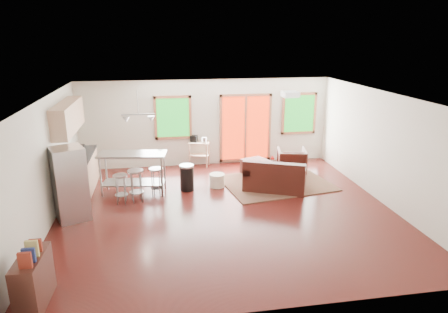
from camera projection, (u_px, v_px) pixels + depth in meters
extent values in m
cube|color=#340E0C|center=(226.00, 211.00, 9.11)|extent=(7.50, 7.00, 0.02)
cube|color=silver|center=(226.00, 96.00, 8.34)|extent=(7.50, 7.00, 0.02)
cube|color=beige|center=(206.00, 123.00, 12.04)|extent=(7.50, 0.02, 2.60)
cube|color=beige|center=(45.00, 165.00, 8.13)|extent=(0.02, 7.00, 2.60)
cube|color=beige|center=(385.00, 148.00, 9.32)|extent=(0.02, 7.00, 2.60)
cube|color=beige|center=(270.00, 230.00, 5.42)|extent=(7.50, 0.02, 2.60)
cube|color=#115415|center=(173.00, 118.00, 11.77)|extent=(0.94, 0.02, 1.14)
cube|color=brown|center=(172.00, 97.00, 11.59)|extent=(1.10, 0.05, 0.08)
cube|color=brown|center=(174.00, 138.00, 11.95)|extent=(1.10, 0.05, 0.08)
cube|color=brown|center=(155.00, 118.00, 11.69)|extent=(0.08, 0.05, 1.30)
cube|color=brown|center=(190.00, 117.00, 11.85)|extent=(0.08, 0.05, 1.30)
cube|color=#AD2109|center=(245.00, 128.00, 12.24)|extent=(1.44, 0.02, 1.94)
cube|color=brown|center=(246.00, 95.00, 11.94)|extent=(1.60, 0.05, 0.08)
cube|color=brown|center=(245.00, 159.00, 12.53)|extent=(1.60, 0.05, 0.08)
cube|color=brown|center=(221.00, 129.00, 12.12)|extent=(0.08, 0.05, 2.10)
cube|color=brown|center=(269.00, 127.00, 12.36)|extent=(0.08, 0.05, 2.10)
cube|color=brown|center=(245.00, 128.00, 12.24)|extent=(0.08, 0.05, 1.94)
cube|color=#115415|center=(299.00, 114.00, 12.39)|extent=(0.94, 0.02, 1.14)
cube|color=brown|center=(300.00, 94.00, 12.21)|extent=(1.10, 0.05, 0.08)
cube|color=brown|center=(298.00, 133.00, 12.57)|extent=(1.10, 0.05, 0.08)
cube|color=brown|center=(283.00, 114.00, 12.31)|extent=(0.08, 0.05, 1.30)
cube|color=brown|center=(315.00, 113.00, 12.47)|extent=(0.08, 0.05, 1.30)
cube|color=#485734|center=(276.00, 183.00, 10.76)|extent=(3.06, 2.54, 0.03)
cube|color=black|center=(275.00, 181.00, 10.31)|extent=(1.76, 1.42, 0.43)
cube|color=black|center=(274.00, 170.00, 9.88)|extent=(1.50, 0.80, 0.39)
cube|color=black|center=(249.00, 168.00, 10.38)|extent=(0.54, 0.89, 0.16)
cube|color=black|center=(302.00, 172.00, 10.07)|extent=(0.54, 0.89, 0.16)
cube|color=black|center=(262.00, 169.00, 10.36)|extent=(0.81, 0.77, 0.12)
cube|color=black|center=(289.00, 171.00, 10.20)|extent=(0.81, 0.77, 0.12)
cube|color=#341812|center=(285.00, 166.00, 11.04)|extent=(1.02, 0.69, 0.04)
cube|color=#341812|center=(274.00, 176.00, 10.80)|extent=(0.06, 0.06, 0.34)
cube|color=#341812|center=(301.00, 174.00, 11.02)|extent=(0.06, 0.06, 0.34)
cube|color=#341812|center=(268.00, 172.00, 11.18)|extent=(0.06, 0.06, 0.34)
cube|color=#341812|center=(294.00, 169.00, 11.40)|extent=(0.06, 0.06, 0.34)
imported|color=black|center=(292.00, 160.00, 11.46)|extent=(0.91, 0.87, 0.80)
cube|color=black|center=(256.00, 167.00, 11.38)|extent=(0.85, 0.85, 0.44)
cylinder|color=silver|center=(217.00, 180.00, 10.49)|extent=(0.48, 0.48, 0.35)
imported|color=silver|center=(272.00, 164.00, 10.85)|extent=(0.19, 0.20, 0.17)
sphere|color=red|center=(273.00, 159.00, 10.83)|extent=(0.07, 0.07, 0.06)
sphere|color=red|center=(272.00, 158.00, 10.78)|extent=(0.07, 0.07, 0.06)
sphere|color=red|center=(272.00, 157.00, 10.83)|extent=(0.07, 0.07, 0.06)
imported|color=maroon|center=(287.00, 161.00, 10.88)|extent=(0.21, 0.09, 0.29)
cube|color=tan|center=(80.00, 176.00, 10.03)|extent=(0.60, 2.20, 0.90)
cube|color=black|center=(78.00, 158.00, 9.89)|extent=(0.64, 2.24, 0.04)
cube|color=tan|center=(68.00, 117.00, 9.57)|extent=(0.36, 2.20, 0.70)
cylinder|color=#B7BABC|center=(73.00, 159.00, 9.39)|extent=(0.12, 0.12, 0.18)
cube|color=black|center=(80.00, 149.00, 10.24)|extent=(0.22, 0.18, 0.20)
cube|color=#B7BABC|center=(70.00, 184.00, 8.48)|extent=(0.84, 0.83, 1.61)
cube|color=gray|center=(85.00, 181.00, 8.65)|extent=(0.25, 0.55, 1.57)
cylinder|color=gray|center=(88.00, 178.00, 8.46)|extent=(0.03, 0.03, 1.07)
cylinder|color=gray|center=(83.00, 173.00, 8.77)|extent=(0.03, 0.03, 1.07)
cube|color=#B7BABC|center=(132.00, 154.00, 9.84)|extent=(1.73, 0.90, 0.04)
cube|color=gray|center=(134.00, 182.00, 10.06)|extent=(1.61, 0.80, 0.03)
cylinder|color=gray|center=(101.00, 178.00, 9.74)|extent=(0.05, 0.05, 1.00)
cylinder|color=gray|center=(162.00, 177.00, 9.76)|extent=(0.05, 0.05, 1.00)
cylinder|color=gray|center=(106.00, 171.00, 10.23)|extent=(0.05, 0.05, 1.00)
cylinder|color=gray|center=(165.00, 171.00, 10.25)|extent=(0.05, 0.05, 1.00)
imported|color=silver|center=(160.00, 151.00, 10.12)|extent=(0.16, 0.15, 0.13)
cylinder|color=#B7BABC|center=(120.00, 176.00, 9.32)|extent=(0.35, 0.35, 0.04)
cylinder|color=gray|center=(125.00, 188.00, 9.52)|extent=(0.02, 0.02, 0.67)
cylinder|color=gray|center=(118.00, 189.00, 9.49)|extent=(0.02, 0.02, 0.67)
cylinder|color=gray|center=(117.00, 191.00, 9.32)|extent=(0.02, 0.02, 0.67)
cylinder|color=gray|center=(125.00, 191.00, 9.34)|extent=(0.02, 0.02, 0.67)
cylinder|color=gray|center=(121.00, 194.00, 9.45)|extent=(0.32, 0.32, 0.01)
cylinder|color=#B7BABC|center=(135.00, 171.00, 9.39)|extent=(0.44, 0.44, 0.04)
cylinder|color=gray|center=(140.00, 185.00, 9.63)|extent=(0.03, 0.03, 0.75)
cylinder|color=gray|center=(132.00, 186.00, 9.56)|extent=(0.03, 0.03, 0.75)
cylinder|color=gray|center=(133.00, 189.00, 9.38)|extent=(0.03, 0.03, 0.75)
cylinder|color=gray|center=(141.00, 188.00, 9.45)|extent=(0.03, 0.03, 0.75)
cylinder|color=gray|center=(137.00, 192.00, 9.54)|extent=(0.40, 0.40, 0.02)
cylinder|color=#B7BABC|center=(156.00, 169.00, 9.75)|extent=(0.41, 0.41, 0.04)
cylinder|color=gray|center=(161.00, 182.00, 9.93)|extent=(0.03, 0.03, 0.68)
cylinder|color=gray|center=(154.00, 181.00, 9.94)|extent=(0.03, 0.03, 0.68)
cylinder|color=gray|center=(152.00, 184.00, 9.77)|extent=(0.03, 0.03, 0.68)
cylinder|color=gray|center=(160.00, 184.00, 9.76)|extent=(0.03, 0.03, 0.68)
cylinder|color=gray|center=(157.00, 187.00, 9.89)|extent=(0.37, 0.37, 0.01)
cylinder|color=black|center=(187.00, 178.00, 10.23)|extent=(0.41, 0.41, 0.63)
cylinder|color=#B7BABC|center=(187.00, 166.00, 10.14)|extent=(0.42, 0.42, 0.05)
cube|color=tan|center=(199.00, 143.00, 12.01)|extent=(0.71, 0.58, 0.04)
cube|color=tan|center=(199.00, 155.00, 12.12)|extent=(0.67, 0.54, 0.03)
cube|color=tan|center=(189.00, 155.00, 12.01)|extent=(0.04, 0.04, 0.74)
cube|color=tan|center=(207.00, 156.00, 11.92)|extent=(0.04, 0.04, 0.74)
cube|color=tan|center=(192.00, 152.00, 12.31)|extent=(0.04, 0.04, 0.74)
cube|color=tan|center=(209.00, 153.00, 12.22)|extent=(0.04, 0.04, 0.74)
cube|color=black|center=(194.00, 139.00, 12.00)|extent=(0.24, 0.23, 0.19)
cylinder|color=#B7BABC|center=(204.00, 140.00, 11.96)|extent=(0.18, 0.18, 0.16)
cube|color=#341812|center=(33.00, 281.00, 5.84)|extent=(0.38, 0.90, 0.79)
cube|color=maroon|center=(25.00, 260.00, 5.41)|extent=(0.18, 0.06, 0.24)
cube|color=navy|center=(29.00, 255.00, 5.56)|extent=(0.18, 0.06, 0.22)
cube|color=tan|center=(32.00, 249.00, 5.69)|extent=(0.18, 0.06, 0.26)
cube|color=maroon|center=(36.00, 245.00, 5.84)|extent=(0.18, 0.06, 0.20)
cube|color=white|center=(290.00, 94.00, 9.19)|extent=(0.35, 0.35, 0.12)
cylinder|color=gray|center=(138.00, 102.00, 9.55)|extent=(0.02, 0.02, 0.60)
cube|color=gray|center=(138.00, 114.00, 9.63)|extent=(0.80, 0.04, 0.03)
cone|color=#B7BABC|center=(126.00, 120.00, 9.62)|extent=(0.18, 0.18, 0.14)
cone|color=#B7BABC|center=(151.00, 119.00, 9.72)|extent=(0.18, 0.18, 0.14)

